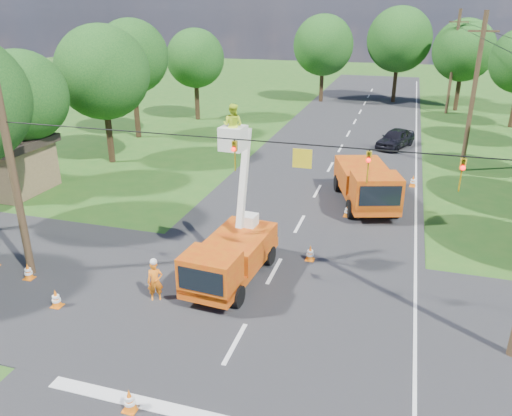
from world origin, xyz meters
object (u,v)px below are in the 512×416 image
(traffic_cone_4, at_px, (56,299))
(tree_left_e, at_px, (132,57))
(traffic_cone_2, at_px, (310,253))
(tree_left_f, at_px, (195,58))
(traffic_cone_0, at_px, (130,400))
(pole_right_mid, at_px, (474,93))
(pole_left, at_px, (12,169))
(tree_far_a, at_px, (323,45))
(traffic_cone_3, at_px, (347,211))
(ground_worker, at_px, (155,281))
(tree_left_d, at_px, (103,73))
(traffic_cone_5, at_px, (28,271))
(traffic_cone_7, at_px, (413,181))
(shed, at_px, (0,164))
(distant_car, at_px, (395,138))
(pole_right_far, at_px, (453,62))
(second_truck, at_px, (366,184))
(tree_far_b, at_px, (399,40))
(tree_left_c, at_px, (22,97))
(bucket_truck, at_px, (231,248))
(tree_far_c, at_px, (464,50))

(traffic_cone_4, xyz_separation_m, tree_left_e, (-9.87, 23.79, 6.13))
(traffic_cone_2, height_order, tree_left_f, tree_left_f)
(traffic_cone_0, bearing_deg, pole_right_mid, 68.03)
(traffic_cone_2, bearing_deg, pole_left, -157.68)
(tree_left_f, distance_m, tree_far_a, 16.29)
(pole_left, bearing_deg, traffic_cone_3, 39.79)
(ground_worker, relative_size, tree_left_d, 0.17)
(tree_left_f, xyz_separation_m, tree_far_a, (9.80, 13.00, 0.50))
(traffic_cone_5, height_order, traffic_cone_7, same)
(shed, xyz_separation_m, tree_left_f, (3.20, 22.00, 4.07))
(distant_car, relative_size, tree_left_e, 0.46)
(pole_right_far, bearing_deg, second_truck, -101.20)
(ground_worker, xyz_separation_m, tree_far_b, (6.68, 45.32, 6.01))
(second_truck, height_order, tree_far_b, tree_far_b)
(second_truck, xyz_separation_m, tree_left_c, (-19.38, -2.63, 4.18))
(traffic_cone_3, bearing_deg, bucket_truck, -114.57)
(traffic_cone_3, xyz_separation_m, shed, (-20.16, -1.71, 1.26))
(traffic_cone_3, height_order, pole_left, pole_left)
(ground_worker, height_order, tree_far_a, tree_far_a)
(tree_left_f, relative_size, tree_far_c, 0.92)
(tree_left_f, distance_m, tree_far_c, 27.10)
(pole_right_far, distance_m, tree_left_c, 39.83)
(bucket_truck, distance_m, tree_left_f, 31.48)
(pole_right_mid, height_order, tree_far_a, pole_right_mid)
(ground_worker, bearing_deg, tree_left_d, 98.41)
(pole_left, bearing_deg, traffic_cone_0, -35.55)
(shed, bearing_deg, traffic_cone_0, -39.81)
(traffic_cone_3, xyz_separation_m, tree_left_d, (-17.16, 5.29, 5.77))
(traffic_cone_0, xyz_separation_m, traffic_cone_3, (3.95, 15.22, 0.00))
(tree_far_b, bearing_deg, bucket_truck, -95.89)
(bucket_truck, distance_m, distant_car, 23.45)
(traffic_cone_3, relative_size, tree_far_a, 0.07)
(distant_car, height_order, tree_left_d, tree_left_d)
(traffic_cone_2, bearing_deg, tree_left_e, 135.69)
(traffic_cone_2, relative_size, traffic_cone_7, 1.00)
(traffic_cone_0, relative_size, traffic_cone_7, 1.00)
(traffic_cone_3, bearing_deg, traffic_cone_0, -104.56)
(distant_car, bearing_deg, ground_worker, -85.63)
(second_truck, xyz_separation_m, traffic_cone_7, (2.51, 3.92, -0.90))
(traffic_cone_4, height_order, traffic_cone_7, same)
(traffic_cone_3, relative_size, tree_far_c, 0.08)
(second_truck, height_order, pole_left, pole_left)
(traffic_cone_2, relative_size, traffic_cone_3, 1.00)
(traffic_cone_7, relative_size, shed, 0.13)
(second_truck, height_order, traffic_cone_0, second_truck)
(bucket_truck, relative_size, distant_car, 1.63)
(tree_left_e, xyz_separation_m, tree_far_c, (26.30, 20.00, -0.43))
(pole_right_mid, height_order, tree_left_d, pole_right_mid)
(traffic_cone_0, height_order, pole_right_mid, pole_right_mid)
(tree_left_d, height_order, tree_far_a, tree_far_a)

